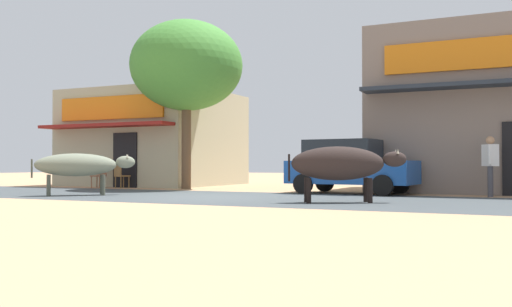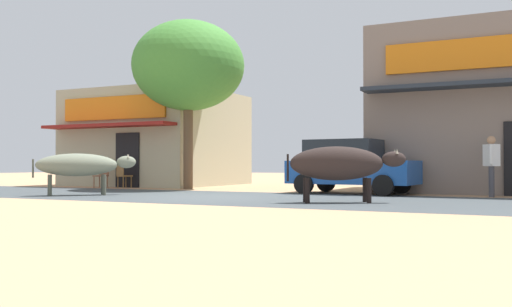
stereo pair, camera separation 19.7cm
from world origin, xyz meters
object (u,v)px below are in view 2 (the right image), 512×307
object	(u,v)px
cow_near_brown	(80,165)
parked_hatchback_car	(350,166)
cafe_chair_by_doorway	(102,174)
cafe_chair_near_tree	(123,174)
cow_far_dark	(339,164)
pedestrian_by_shop	(491,161)
roadside_tree	(188,66)

from	to	relation	value
cow_near_brown	parked_hatchback_car	bearing A→B (deg)	32.74
cow_near_brown	cafe_chair_by_doorway	bearing A→B (deg)	124.39
cafe_chair_near_tree	parked_hatchback_car	bearing A→B (deg)	-1.91
cafe_chair_by_doorway	cow_far_dark	bearing A→B (deg)	-21.35
pedestrian_by_shop	roadside_tree	bearing A→B (deg)	175.98
cow_near_brown	cafe_chair_by_doorway	size ratio (longest dim) A/B	2.53
cafe_chair_near_tree	cafe_chair_by_doorway	distance (m)	0.86
parked_hatchback_car	cafe_chair_by_doorway	world-z (taller)	parked_hatchback_car
pedestrian_by_shop	cafe_chair_by_doorway	world-z (taller)	pedestrian_by_shop
pedestrian_by_shop	cow_near_brown	bearing A→B (deg)	-158.08
roadside_tree	pedestrian_by_shop	size ratio (longest dim) A/B	3.66
cow_far_dark	pedestrian_by_shop	xyz separation A→B (m)	(3.01, 4.06, 0.08)
roadside_tree	cafe_chair_near_tree	xyz separation A→B (m)	(-2.63, -0.42, -3.94)
roadside_tree	parked_hatchback_car	bearing A→B (deg)	-6.51
parked_hatchback_car	cafe_chair_by_doorway	size ratio (longest dim) A/B	4.27
roadside_tree	cafe_chair_by_doorway	world-z (taller)	roadside_tree
parked_hatchback_car	cow_far_dark	size ratio (longest dim) A/B	1.51
cow_near_brown	pedestrian_by_shop	distance (m)	11.52
cow_far_dark	pedestrian_by_shop	bearing A→B (deg)	53.45
cow_far_dark	cafe_chair_by_doorway	world-z (taller)	cow_far_dark
roadside_tree	cow_far_dark	size ratio (longest dim) A/B	2.34
roadside_tree	cow_far_dark	world-z (taller)	roadside_tree
roadside_tree	cow_near_brown	bearing A→B (deg)	-95.13
parked_hatchback_car	pedestrian_by_shop	world-z (taller)	pedestrian_by_shop
roadside_tree	cafe_chair_near_tree	world-z (taller)	roadside_tree
cow_near_brown	cafe_chair_near_tree	world-z (taller)	cow_near_brown
cow_far_dark	cafe_chair_near_tree	world-z (taller)	cow_far_dark
cow_near_brown	cafe_chair_by_doorway	world-z (taller)	cow_near_brown
parked_hatchback_car	cafe_chair_near_tree	bearing A→B (deg)	178.09
parked_hatchback_car	pedestrian_by_shop	xyz separation A→B (m)	(3.99, -0.01, 0.14)
cow_far_dark	cafe_chair_by_doorway	bearing A→B (deg)	158.65
cow_near_brown	roadside_tree	bearing A→B (deg)	84.87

